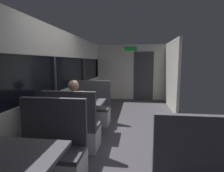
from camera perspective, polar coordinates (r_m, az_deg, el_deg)
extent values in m
cube|color=#423F44|center=(3.92, 3.49, -16.60)|extent=(3.30, 9.20, 0.02)
cube|color=beige|center=(4.10, -17.34, -8.60)|extent=(0.08, 8.40, 0.95)
cube|color=beige|center=(3.97, -18.24, 13.09)|extent=(0.08, 8.40, 0.60)
cube|color=black|center=(3.96, -17.96, 3.33)|extent=(0.03, 8.40, 0.75)
cube|color=#2D2D30|center=(3.95, -17.57, 3.33)|extent=(0.06, 0.08, 0.75)
cube|color=#2D2D30|center=(5.91, -8.92, 4.90)|extent=(0.06, 0.08, 0.75)
cube|color=#2D2D30|center=(7.95, -4.62, 5.64)|extent=(0.06, 0.08, 0.75)
cube|color=beige|center=(7.78, 5.77, 4.29)|extent=(2.90, 0.08, 2.30)
cube|color=#333338|center=(7.74, 9.82, 3.09)|extent=(0.80, 0.04, 2.00)
cube|color=green|center=(7.73, 5.86, 11.47)|extent=(0.50, 0.03, 0.16)
cube|color=beige|center=(6.69, 17.97, 3.42)|extent=(0.08, 2.40, 2.30)
cube|color=#4C4C51|center=(2.06, -28.59, -18.54)|extent=(0.90, 0.70, 0.04)
cube|color=silver|center=(2.79, -19.21, -22.91)|extent=(0.95, 0.50, 0.39)
cube|color=#47474C|center=(2.69, -19.43, -18.76)|extent=(0.95, 0.50, 0.06)
cube|color=#47474C|center=(2.73, -17.74, -10.24)|extent=(0.95, 0.08, 0.65)
cylinder|color=#9E9EA3|center=(4.15, -8.87, -9.97)|extent=(0.10, 0.10, 0.70)
cube|color=#4C4C51|center=(4.05, -8.98, -4.97)|extent=(0.90, 0.70, 0.04)
cube|color=silver|center=(3.61, -11.88, -15.38)|extent=(0.95, 0.50, 0.39)
cube|color=#47474C|center=(3.53, -11.98, -12.02)|extent=(0.95, 0.50, 0.06)
cube|color=#47474C|center=(3.24, -13.40, -7.28)|extent=(0.95, 0.08, 0.65)
cube|color=silver|center=(4.80, -6.58, -9.41)|extent=(0.95, 0.50, 0.39)
cube|color=#47474C|center=(4.74, -6.63, -6.80)|extent=(0.95, 0.50, 0.06)
cube|color=#47474C|center=(4.86, -6.09, -2.14)|extent=(0.95, 0.08, 0.65)
cube|color=#47474C|center=(2.03, 26.77, -17.01)|extent=(0.95, 0.08, 0.65)
cube|color=#26262D|center=(3.60, -11.89, -14.94)|extent=(0.30, 0.36, 0.45)
cube|color=#8C664C|center=(3.48, -11.85, -6.62)|extent=(0.34, 0.22, 0.60)
sphere|color=tan|center=(3.42, -11.93, 0.13)|extent=(0.20, 0.20, 0.20)
cylinder|color=#8C664C|center=(3.71, -13.87, -5.48)|extent=(0.07, 0.28, 0.07)
cylinder|color=#8C664C|center=(3.58, -7.87, -5.79)|extent=(0.07, 0.28, 0.07)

